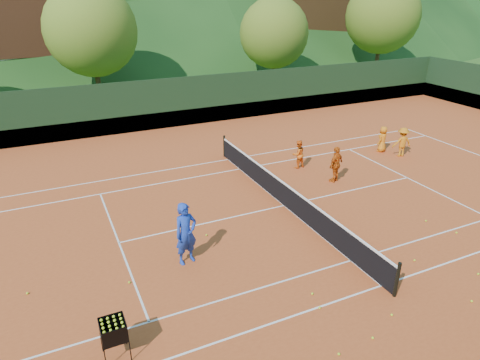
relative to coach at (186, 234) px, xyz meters
name	(u,v)px	position (x,y,z in m)	size (l,w,h in m)	color
ground	(284,206)	(4.66, 1.99, -1.03)	(400.00, 400.00, 0.00)	#284B17
clay_court	(284,206)	(4.66, 1.99, -1.02)	(40.00, 24.00, 0.02)	#AF451C
coach	(186,234)	(0.00, 0.00, 0.00)	(0.73, 0.48, 2.01)	#1C3CB6
student_a	(298,154)	(7.22, 5.13, -0.33)	(0.65, 0.51, 1.35)	orange
student_b	(336,164)	(7.85, 3.07, -0.20)	(0.95, 0.39, 1.62)	#D05812
student_c	(383,139)	(12.38, 5.17, -0.33)	(0.66, 0.43, 1.35)	orange
student_d	(402,142)	(12.77, 4.22, -0.26)	(0.96, 0.55, 1.49)	orange
tennis_ball_0	(373,338)	(3.03, -5.00, -0.97)	(0.07, 0.07, 0.07)	#BAE826
tennis_ball_1	(27,293)	(-4.55, 0.38, -0.97)	(0.07, 0.07, 0.07)	#BAE826
tennis_ball_2	(456,233)	(9.01, -2.37, -0.97)	(0.07, 0.07, 0.07)	#BAE826
tennis_ball_4	(312,294)	(2.63, -2.99, -0.97)	(0.07, 0.07, 0.07)	#BAE826
tennis_ball_5	(472,301)	(6.37, -5.08, -0.97)	(0.07, 0.07, 0.07)	#BAE826
tennis_ball_6	(392,315)	(4.03, -4.57, -0.97)	(0.07, 0.07, 0.07)	#BAE826
tennis_ball_9	(426,221)	(8.70, -1.31, -0.97)	(0.07, 0.07, 0.07)	#BAE826
tennis_ball_10	(414,260)	(6.43, -2.99, -0.97)	(0.07, 0.07, 0.07)	#BAE826
tennis_ball_11	(206,235)	(1.08, 1.16, -0.97)	(0.07, 0.07, 0.07)	#BAE826
tennis_ball_15	(129,282)	(-1.88, -0.33, -0.97)	(0.07, 0.07, 0.07)	#BAE826
tennis_ball_16	(339,354)	(1.98, -5.06, -0.97)	(0.07, 0.07, 0.07)	#BAE826
tennis_ball_18	(320,308)	(2.49, -3.55, -0.97)	(0.07, 0.07, 0.07)	#BAE826
tennis_ball_19	(323,212)	(5.66, 0.83, -0.97)	(0.07, 0.07, 0.07)	#BAE826
tennis_ball_21	(478,274)	(7.61, -4.32, -0.97)	(0.07, 0.07, 0.07)	#BAE826
court_lines	(284,205)	(4.66, 1.99, -1.00)	(23.83, 11.03, 0.00)	white
tennis_net	(285,194)	(4.66, 1.99, -0.51)	(0.10, 12.07, 1.10)	black
perimeter_fence	(286,176)	(4.66, 1.99, 0.24)	(40.40, 24.24, 3.00)	black
ball_hopper	(113,331)	(-2.69, -2.89, -0.26)	(0.57, 0.57, 1.00)	black
chalet_mid	(172,18)	(10.66, 35.99, 3.96)	(12.65, 8.82, 11.45)	beige
chalet_right	(305,14)	(24.66, 31.99, 4.23)	(11.50, 8.82, 11.91)	beige
tree_b	(91,30)	(0.66, 21.99, 4.17)	(6.40, 6.40, 8.40)	#3F2A19
tree_c	(274,33)	(14.66, 20.99, 3.52)	(5.60, 5.60, 7.35)	#3E2819
tree_d	(383,16)	(26.66, 21.99, 4.49)	(6.80, 6.80, 8.93)	#422B1A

